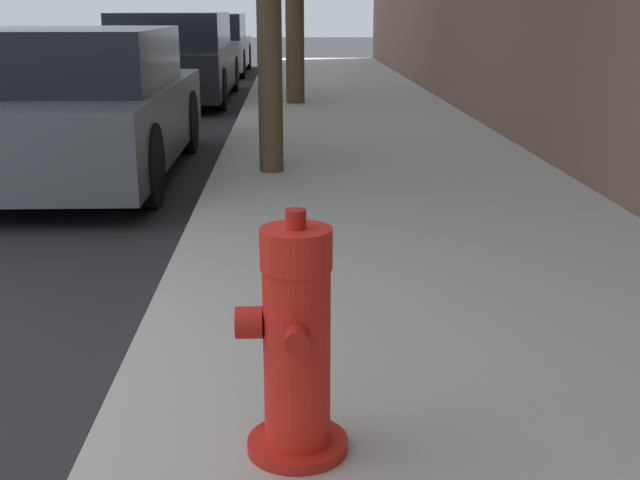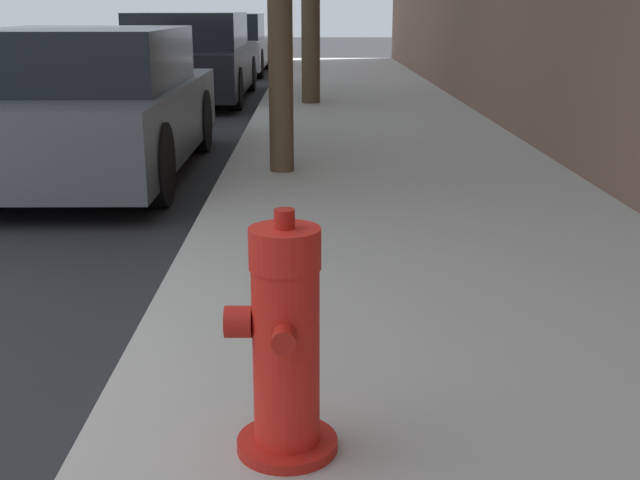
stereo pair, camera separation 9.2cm
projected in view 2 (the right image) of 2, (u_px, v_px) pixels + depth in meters
The scene contains 5 objects.
sidewalk_slab at pixel (530, 448), 2.62m from camera, with size 2.92×40.00×0.14m.
fire_hydrant at pixel (285, 346), 2.39m from camera, with size 0.34×0.33×0.76m.
parked_car_near at pixel (89, 105), 7.06m from camera, with size 1.78×3.91×1.29m.
parked_car_mid at pixel (192, 58), 12.97m from camera, with size 1.83×4.52×1.39m.
parked_car_far at pixel (226, 45), 18.29m from camera, with size 1.81×4.21×1.33m.
Camera 2 is at (2.36, -2.32, 1.46)m, focal length 45.00 mm.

